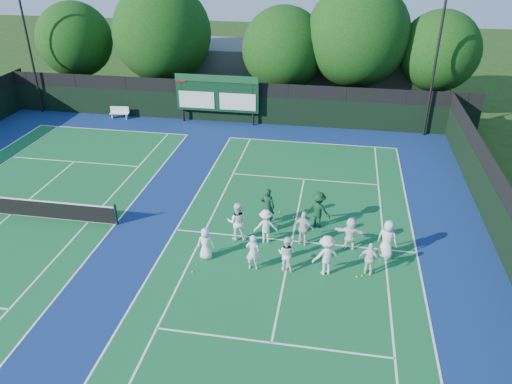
% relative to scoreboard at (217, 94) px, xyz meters
% --- Properties ---
extents(ground, '(120.00, 120.00, 0.00)m').
position_rel_scoreboard_xyz_m(ground, '(7.01, -15.59, -2.19)').
color(ground, '#1B360E').
rests_on(ground, ground).
extents(court_apron, '(34.00, 32.00, 0.01)m').
position_rel_scoreboard_xyz_m(court_apron, '(1.01, -14.59, -2.19)').
color(court_apron, navy).
rests_on(court_apron, ground).
extents(near_court, '(11.05, 23.85, 0.01)m').
position_rel_scoreboard_xyz_m(near_court, '(7.01, -14.59, -2.18)').
color(near_court, '#125B2D').
rests_on(near_court, ground).
extents(left_court, '(11.05, 23.85, 0.01)m').
position_rel_scoreboard_xyz_m(left_court, '(-6.99, -14.59, -2.18)').
color(left_court, '#125B2D').
rests_on(left_court, ground).
extents(back_fence, '(34.00, 0.08, 3.00)m').
position_rel_scoreboard_xyz_m(back_fence, '(1.01, 0.41, -0.83)').
color(back_fence, black).
rests_on(back_fence, ground).
extents(divider_fence_right, '(0.08, 32.00, 3.00)m').
position_rel_scoreboard_xyz_m(divider_fence_right, '(16.01, -14.59, -0.83)').
color(divider_fence_right, black).
rests_on(divider_fence_right, ground).
extents(scoreboard, '(6.00, 0.21, 3.55)m').
position_rel_scoreboard_xyz_m(scoreboard, '(0.00, 0.00, 0.00)').
color(scoreboard, black).
rests_on(scoreboard, ground).
extents(clubhouse, '(18.00, 6.00, 4.00)m').
position_rel_scoreboard_xyz_m(clubhouse, '(5.01, 8.41, -0.19)').
color(clubhouse, '#58585D').
rests_on(clubhouse, ground).
extents(light_pole_left, '(1.20, 0.30, 10.12)m').
position_rel_scoreboard_xyz_m(light_pole_left, '(-13.99, 0.11, 4.11)').
color(light_pole_left, black).
rests_on(light_pole_left, ground).
extents(light_pole_right, '(1.20, 0.30, 10.12)m').
position_rel_scoreboard_xyz_m(light_pole_right, '(14.51, 0.11, 4.11)').
color(light_pole_right, black).
rests_on(light_pole_right, ground).
extents(tennis_net, '(11.30, 0.10, 1.10)m').
position_rel_scoreboard_xyz_m(tennis_net, '(-6.99, -14.59, -1.70)').
color(tennis_net, black).
rests_on(tennis_net, ground).
extents(bench, '(1.43, 0.51, 0.89)m').
position_rel_scoreboard_xyz_m(bench, '(-7.46, -0.22, -1.71)').
color(bench, white).
rests_on(bench, ground).
extents(tree_a, '(5.87, 5.87, 7.72)m').
position_rel_scoreboard_xyz_m(tree_a, '(-12.28, 3.99, 2.44)').
color(tree_a, '#311D0D').
rests_on(tree_a, ground).
extents(tree_b, '(7.48, 7.48, 9.28)m').
position_rel_scoreboard_xyz_m(tree_b, '(-4.98, 3.99, 3.15)').
color(tree_b, '#311D0D').
rests_on(tree_b, ground).
extents(tree_c, '(6.21, 6.21, 7.78)m').
position_rel_scoreboard_xyz_m(tree_c, '(4.38, 3.99, 2.32)').
color(tree_c, '#311D0D').
rests_on(tree_c, ground).
extents(tree_d, '(7.40, 7.40, 9.52)m').
position_rel_scoreboard_xyz_m(tree_d, '(9.70, 3.99, 3.44)').
color(tree_d, '#311D0D').
rests_on(tree_d, ground).
extents(tree_e, '(5.68, 5.68, 7.75)m').
position_rel_scoreboard_xyz_m(tree_e, '(15.46, 3.99, 2.57)').
color(tree_e, '#311D0D').
rests_on(tree_e, ground).
extents(tennis_ball_0, '(0.07, 0.07, 0.07)m').
position_rel_scoreboard_xyz_m(tennis_ball_0, '(3.22, -17.62, -2.16)').
color(tennis_ball_0, yellow).
rests_on(tennis_ball_0, ground).
extents(tennis_ball_1, '(0.07, 0.07, 0.07)m').
position_rel_scoreboard_xyz_m(tennis_ball_1, '(6.86, -12.51, -2.16)').
color(tennis_ball_1, yellow).
rests_on(tennis_ball_1, ground).
extents(tennis_ball_2, '(0.07, 0.07, 0.07)m').
position_rel_scoreboard_xyz_m(tennis_ball_2, '(9.90, -16.80, -2.16)').
color(tennis_ball_2, yellow).
rests_on(tennis_ball_2, ground).
extents(tennis_ball_4, '(0.07, 0.07, 0.07)m').
position_rel_scoreboard_xyz_m(tennis_ball_4, '(6.13, -12.16, -2.16)').
color(tennis_ball_4, yellow).
rests_on(tennis_ball_4, ground).
extents(tennis_ball_5, '(0.07, 0.07, 0.07)m').
position_rel_scoreboard_xyz_m(tennis_ball_5, '(10.12, -16.69, -2.16)').
color(tennis_ball_5, yellow).
rests_on(tennis_ball_5, ground).
extents(player_front_0, '(0.72, 0.48, 1.46)m').
position_rel_scoreboard_xyz_m(player_front_0, '(3.52, -16.50, -1.46)').
color(player_front_0, white).
rests_on(player_front_0, ground).
extents(player_front_1, '(0.61, 0.41, 1.64)m').
position_rel_scoreboard_xyz_m(player_front_1, '(5.64, -16.92, -1.37)').
color(player_front_1, white).
rests_on(player_front_1, ground).
extents(player_front_2, '(0.87, 0.74, 1.56)m').
position_rel_scoreboard_xyz_m(player_front_2, '(7.00, -16.71, -1.41)').
color(player_front_2, white).
rests_on(player_front_2, ground).
extents(player_front_3, '(1.30, 1.01, 1.78)m').
position_rel_scoreboard_xyz_m(player_front_3, '(8.63, -16.73, -1.30)').
color(player_front_3, white).
rests_on(player_front_3, ground).
extents(player_front_4, '(0.93, 0.58, 1.48)m').
position_rel_scoreboard_xyz_m(player_front_4, '(10.36, -16.48, -1.45)').
color(player_front_4, white).
rests_on(player_front_4, ground).
extents(player_back_0, '(0.99, 0.82, 1.85)m').
position_rel_scoreboard_xyz_m(player_back_0, '(4.54, -14.81, -1.27)').
color(player_back_0, white).
rests_on(player_back_0, ground).
extents(player_back_1, '(1.17, 0.83, 1.63)m').
position_rel_scoreboard_xyz_m(player_back_1, '(5.84, -14.83, -1.37)').
color(player_back_1, white).
rests_on(player_back_1, ground).
extents(player_back_2, '(1.05, 0.67, 1.66)m').
position_rel_scoreboard_xyz_m(player_back_2, '(7.53, -14.74, -1.36)').
color(player_back_2, silver).
rests_on(player_back_2, ground).
extents(player_back_3, '(1.45, 0.55, 1.53)m').
position_rel_scoreboard_xyz_m(player_back_3, '(9.57, -14.72, -1.42)').
color(player_back_3, white).
rests_on(player_back_3, ground).
extents(player_back_4, '(1.01, 0.85, 1.76)m').
position_rel_scoreboard_xyz_m(player_back_4, '(11.11, -15.07, -1.31)').
color(player_back_4, silver).
rests_on(player_back_4, ground).
extents(coach_left, '(0.75, 0.56, 1.89)m').
position_rel_scoreboard_xyz_m(coach_left, '(5.68, -13.28, -1.24)').
color(coach_left, '#0F3820').
rests_on(coach_left, ground).
extents(coach_right, '(1.33, 1.03, 1.81)m').
position_rel_scoreboard_xyz_m(coach_right, '(8.08, -13.11, -1.29)').
color(coach_right, '#0E341A').
rests_on(coach_right, ground).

